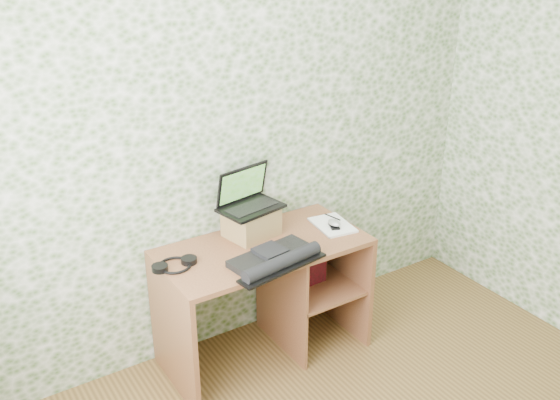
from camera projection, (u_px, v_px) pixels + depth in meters
wall_back at (234, 139)px, 3.57m from camera, size 3.50×0.00×3.50m
desk at (272, 279)px, 3.73m from camera, size 1.20×0.60×0.75m
riser at (251, 222)px, 3.64m from camera, size 0.32×0.28×0.17m
laptop at (248, 198)px, 3.61m from camera, size 0.39×0.31×0.24m
keyboard at (275, 259)px, 3.36m from camera, size 0.55×0.35×0.08m
headphones at (175, 265)px, 3.33m from camera, size 0.25×0.19×0.03m
notepad at (332, 225)px, 3.78m from camera, size 0.23×0.31×0.01m
mouse at (334, 224)px, 3.73m from camera, size 0.09×0.11×0.03m
pen at (333, 217)px, 3.86m from camera, size 0.03×0.12×0.01m
red_box at (307, 263)px, 3.80m from camera, size 0.25×0.09×0.29m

